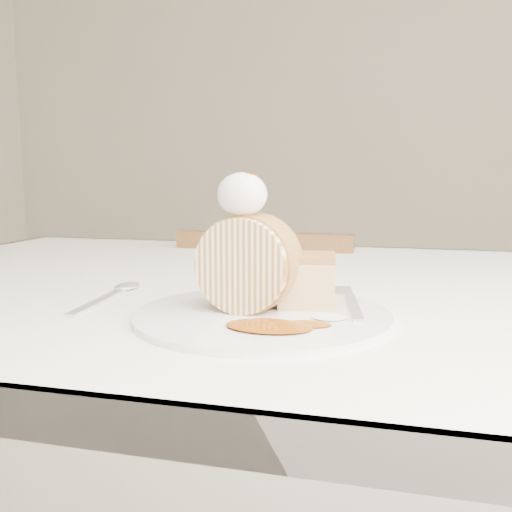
# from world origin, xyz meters

# --- Properties ---
(table) EXTENTS (1.40, 0.90, 0.75)m
(table) POSITION_xyz_m (0.00, 0.20, 0.66)
(table) COLOR white
(table) RESTS_ON ground
(chair_far) EXTENTS (0.38, 0.38, 0.79)m
(chair_far) POSITION_xyz_m (-0.11, 0.64, 0.45)
(chair_far) COLOR brown
(chair_far) RESTS_ON ground
(plate) EXTENTS (0.31, 0.31, 0.01)m
(plate) POSITION_xyz_m (0.03, -0.01, 0.75)
(plate) COLOR white
(plate) RESTS_ON table
(roulade_slice) EXTENTS (0.11, 0.07, 0.10)m
(roulade_slice) POSITION_xyz_m (0.01, 0.00, 0.81)
(roulade_slice) COLOR beige
(roulade_slice) RESTS_ON plate
(cake_chunk) EXTENTS (0.07, 0.06, 0.05)m
(cake_chunk) POSITION_xyz_m (0.07, 0.04, 0.78)
(cake_chunk) COLOR #AA7440
(cake_chunk) RESTS_ON plate
(whipped_cream) EXTENTS (0.05, 0.05, 0.05)m
(whipped_cream) POSITION_xyz_m (0.00, -0.00, 0.88)
(whipped_cream) COLOR white
(whipped_cream) RESTS_ON roulade_slice
(caramel_drizzle) EXTENTS (0.03, 0.02, 0.01)m
(caramel_drizzle) POSITION_xyz_m (0.00, -0.00, 0.91)
(caramel_drizzle) COLOR #7F3705
(caramel_drizzle) RESTS_ON whipped_cream
(caramel_pool) EXTENTS (0.09, 0.07, 0.00)m
(caramel_pool) POSITION_xyz_m (0.05, -0.07, 0.76)
(caramel_pool) COLOR #7F3705
(caramel_pool) RESTS_ON plate
(fork) EXTENTS (0.05, 0.17, 0.00)m
(fork) POSITION_xyz_m (0.12, 0.04, 0.76)
(fork) COLOR silver
(fork) RESTS_ON plate
(spoon) EXTENTS (0.04, 0.17, 0.00)m
(spoon) POSITION_xyz_m (-0.18, 0.01, 0.75)
(spoon) COLOR silver
(spoon) RESTS_ON table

